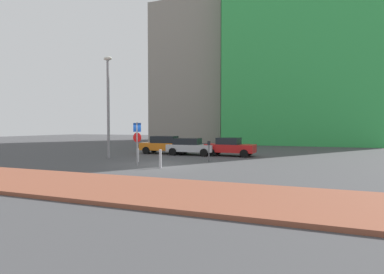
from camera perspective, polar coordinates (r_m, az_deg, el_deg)
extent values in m
plane|color=#424244|center=(18.04, -7.59, -5.55)|extent=(120.00, 120.00, 0.00)
cube|color=brown|center=(12.41, -22.31, -8.82)|extent=(40.00, 4.20, 0.14)
cube|color=orange|center=(25.30, -5.31, -1.91)|extent=(4.59, 1.92, 0.65)
cube|color=black|center=(25.31, -5.59, -0.49)|extent=(2.23, 1.65, 0.60)
cylinder|color=black|center=(25.60, -1.43, -2.58)|extent=(0.65, 0.26, 0.64)
cylinder|color=black|center=(24.02, -2.63, -2.89)|extent=(0.65, 0.26, 0.64)
cylinder|color=black|center=(26.68, -7.71, -2.41)|extent=(0.65, 0.26, 0.64)
cylinder|color=black|center=(25.17, -9.26, -2.69)|extent=(0.65, 0.26, 0.64)
cube|color=#B7BABF|center=(23.94, -0.16, -2.21)|extent=(4.03, 1.93, 0.58)
cube|color=black|center=(24.01, -0.92, -0.87)|extent=(2.22, 1.71, 0.53)
cylinder|color=black|center=(24.45, 3.48, -2.80)|extent=(0.65, 0.25, 0.64)
cylinder|color=black|center=(22.75, 2.43, -3.16)|extent=(0.65, 0.25, 0.64)
cylinder|color=black|center=(25.22, -2.49, -2.65)|extent=(0.65, 0.25, 0.64)
cylinder|color=black|center=(23.57, -3.93, -2.98)|extent=(0.65, 0.25, 0.64)
cube|color=red|center=(23.39, 7.72, -2.25)|extent=(4.13, 2.03, 0.64)
cube|color=black|center=(23.39, 7.45, -0.80)|extent=(1.87, 1.73, 0.54)
cylinder|color=black|center=(23.92, 11.43, -2.94)|extent=(0.65, 0.27, 0.64)
cylinder|color=black|center=(22.23, 10.48, -3.31)|extent=(0.65, 0.27, 0.64)
cylinder|color=black|center=(24.65, 5.22, -2.77)|extent=(0.65, 0.27, 0.64)
cylinder|color=black|center=(23.01, 3.84, -3.10)|extent=(0.65, 0.27, 0.64)
cylinder|color=gray|center=(17.79, -11.02, -1.38)|extent=(0.10, 0.10, 2.66)
cube|color=#1447B7|center=(17.76, -11.04, 1.92)|extent=(0.55, 0.09, 0.55)
cylinder|color=red|center=(17.77, -11.03, -0.10)|extent=(0.60, 0.09, 0.60)
cylinder|color=#4C4C51|center=(19.43, 3.44, -3.32)|extent=(0.08, 0.08, 1.13)
cube|color=black|center=(19.38, 3.45, -1.23)|extent=(0.18, 0.14, 0.28)
cylinder|color=gray|center=(22.35, -16.57, 5.33)|extent=(0.20, 0.20, 7.39)
ellipsoid|color=silver|center=(22.91, -16.67, 14.97)|extent=(0.70, 0.36, 0.30)
cylinder|color=#B7B7BC|center=(19.47, -10.86, -3.64)|extent=(0.14, 0.14, 0.93)
cylinder|color=#B7B7BC|center=(16.41, -6.42, -4.40)|extent=(0.15, 0.15, 1.08)
cube|color=green|center=(45.48, 20.38, 14.12)|extent=(19.12, 14.68, 24.02)
cube|color=gray|center=(50.11, 0.97, 11.91)|extent=(11.79, 13.49, 21.97)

